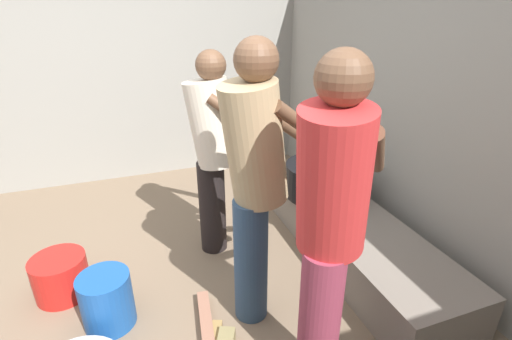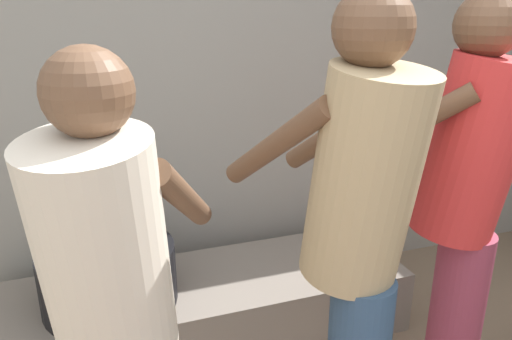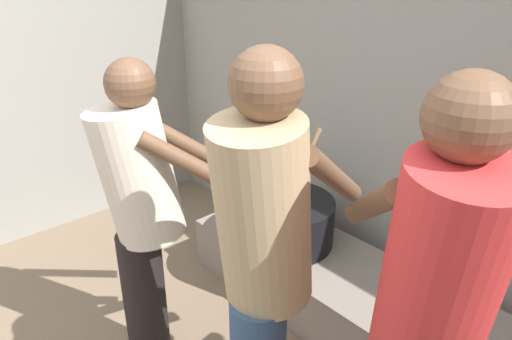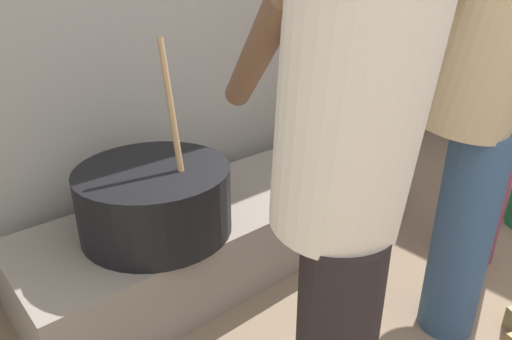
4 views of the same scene
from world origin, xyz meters
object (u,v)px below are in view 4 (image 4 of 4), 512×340
(cook_in_cream_shirt, at_px, (344,177))
(cook_in_tan_shirt, at_px, (482,84))
(cooking_pot_main, at_px, (155,199))
(cook_in_red_shirt, at_px, (504,59))

(cook_in_cream_shirt, distance_m, cook_in_tan_shirt, 0.73)
(cook_in_tan_shirt, bearing_deg, cook_in_cream_shirt, -175.96)
(cook_in_tan_shirt, bearing_deg, cooking_pot_main, 130.95)
(cooking_pot_main, xyz_separation_m, cook_in_tan_shirt, (0.72, -0.83, 0.49))
(cooking_pot_main, xyz_separation_m, cook_in_cream_shirt, (-0.00, -0.88, 0.40))
(cooking_pot_main, height_order, cook_in_tan_shirt, cook_in_tan_shirt)
(cooking_pot_main, distance_m, cook_in_red_shirt, 1.50)
(cooking_pot_main, relative_size, cook_in_red_shirt, 0.44)
(cook_in_tan_shirt, distance_m, cook_in_red_shirt, 0.54)
(cooking_pot_main, distance_m, cook_in_tan_shirt, 1.20)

